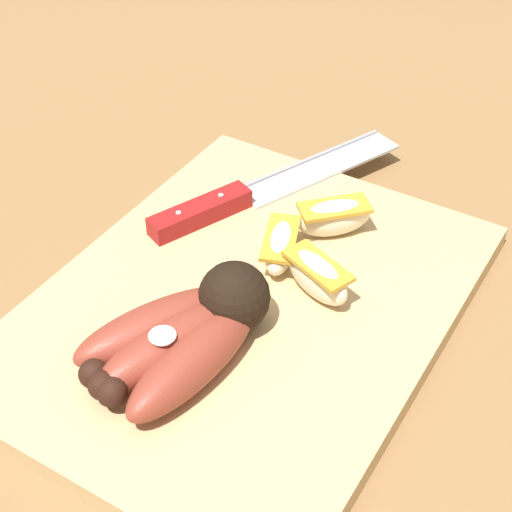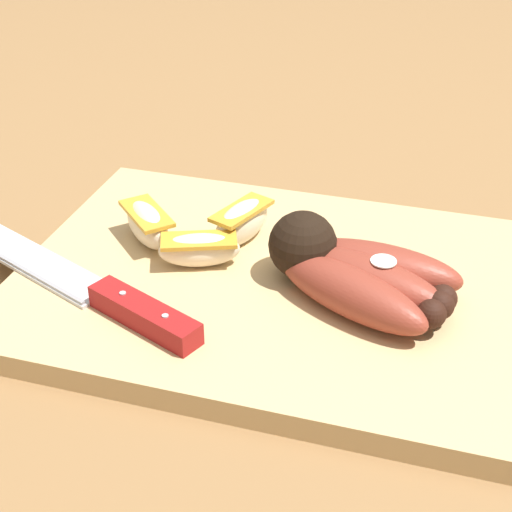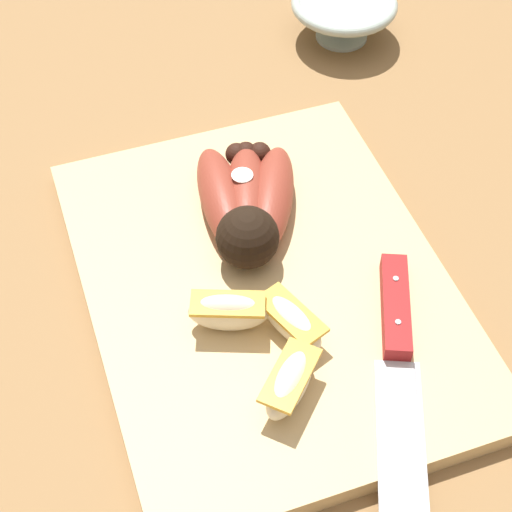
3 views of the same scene
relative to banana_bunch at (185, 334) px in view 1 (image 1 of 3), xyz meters
name	(u,v)px [view 1 (image 1 of 3)]	position (x,y,z in m)	size (l,w,h in m)	color
ground_plane	(235,313)	(-0.07, 0.00, -0.04)	(6.00, 6.00, 0.00)	olive
cutting_board	(242,312)	(-0.07, 0.01, -0.03)	(0.40, 0.31, 0.02)	tan
banana_bunch	(185,334)	(0.00, 0.00, 0.00)	(0.16, 0.12, 0.06)	black
chefs_knife	(244,196)	(-0.19, -0.06, -0.01)	(0.27, 0.14, 0.02)	silver
apple_wedge_near	(317,276)	(-0.11, 0.05, 0.00)	(0.05, 0.07, 0.04)	#F4E5C1
apple_wedge_middle	(280,246)	(-0.13, 0.01, -0.01)	(0.07, 0.05, 0.03)	#F4E5C1
apple_wedge_far	(334,217)	(-0.19, 0.03, 0.00)	(0.07, 0.07, 0.03)	#F4E5C1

